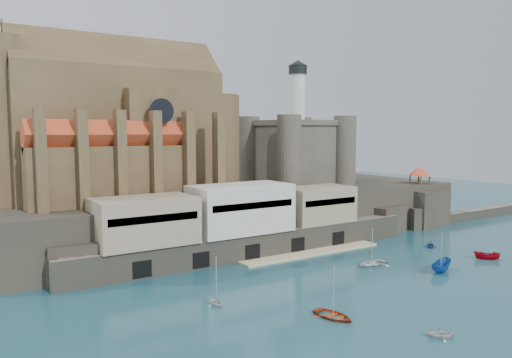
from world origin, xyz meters
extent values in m
plane|color=#194653|center=(0.00, 0.00, 0.00)|extent=(300.00, 300.00, 0.00)
cube|color=black|center=(0.00, 40.00, 5.00)|extent=(100.00, 34.00, 10.00)
cube|color=black|center=(-38.00, 23.50, 3.00)|extent=(9.00, 5.00, 6.00)
cube|color=black|center=(-22.00, 23.50, 3.00)|extent=(9.00, 5.00, 6.00)
cube|color=black|center=(-5.00, 23.50, 3.00)|extent=(9.00, 5.00, 6.00)
cube|color=black|center=(12.00, 23.50, 3.00)|extent=(9.00, 5.00, 6.00)
cube|color=black|center=(28.00, 23.50, 3.00)|extent=(9.00, 5.00, 6.00)
cube|color=#6B6556|center=(-8.00, 22.50, 2.25)|extent=(70.00, 6.00, 4.50)
cube|color=beige|center=(2.00, 18.00, 0.15)|extent=(30.00, 4.00, 0.40)
cube|color=black|center=(-30.00, 19.60, 1.60)|extent=(3.00, 0.40, 2.60)
cube|color=black|center=(-20.00, 19.60, 1.60)|extent=(3.00, 0.40, 2.60)
cube|color=black|center=(-10.00, 19.60, 1.60)|extent=(3.00, 0.40, 2.60)
cube|color=black|center=(0.00, 19.60, 1.60)|extent=(3.00, 0.40, 2.60)
cube|color=black|center=(10.00, 19.60, 1.60)|extent=(3.00, 0.40, 2.60)
cube|color=gray|center=(-28.00, 23.50, 8.25)|extent=(16.00, 9.00, 7.50)
cube|color=beige|center=(-10.00, 23.50, 8.75)|extent=(18.00, 9.00, 8.50)
cube|color=gray|center=(8.00, 23.50, 8.00)|extent=(14.00, 8.00, 7.00)
cube|color=#4E3D24|center=(-26.00, 42.00, 22.00)|extent=(38.00, 14.00, 24.00)
cube|color=#4E3D24|center=(-26.00, 42.00, 34.00)|extent=(38.00, 13.01, 13.01)
cylinder|color=#4E3D24|center=(-7.00, 42.00, 20.00)|extent=(14.00, 14.00, 20.00)
cube|color=#4E3D24|center=(-22.00, 42.00, 20.00)|extent=(10.00, 20.00, 20.00)
cube|color=#4E3D24|center=(-30.00, 32.50, 15.00)|extent=(28.00, 5.00, 10.00)
cube|color=#4E3D24|center=(-30.00, 51.50, 15.00)|extent=(28.00, 5.00, 10.00)
cube|color=#C34121|center=(-30.00, 32.50, 21.60)|extent=(28.00, 5.66, 5.66)
cube|color=#C34121|center=(-30.00, 51.50, 21.60)|extent=(28.00, 5.66, 5.66)
cube|color=#4E3D24|center=(-45.00, 42.00, 24.00)|extent=(4.00, 10.00, 28.00)
cylinder|color=black|center=(-22.00, 29.95, 26.00)|extent=(4.40, 0.30, 4.40)
cube|color=#4E3D24|center=(-42.00, 29.50, 18.00)|extent=(1.60, 2.20, 16.00)
cube|color=#4E3D24|center=(-35.80, 29.50, 18.00)|extent=(1.60, 2.20, 16.00)
cube|color=#4E3D24|center=(-29.60, 29.50, 18.00)|extent=(1.60, 2.20, 16.00)
cube|color=#4E3D24|center=(-23.40, 29.50, 18.00)|extent=(1.60, 2.20, 16.00)
cube|color=#4E3D24|center=(-17.20, 29.50, 18.00)|extent=(1.60, 2.20, 16.00)
cube|color=#4E3D24|center=(-11.00, 29.50, 18.00)|extent=(1.60, 2.20, 16.00)
cube|color=#433E34|center=(16.00, 41.00, 17.00)|extent=(16.00, 16.00, 14.00)
cube|color=#433E34|center=(16.00, 41.00, 24.40)|extent=(17.00, 17.00, 1.20)
cylinder|color=#433E34|center=(8.00, 33.00, 18.00)|extent=(5.20, 5.20, 16.00)
cylinder|color=#433E34|center=(24.00, 33.00, 18.00)|extent=(5.20, 5.20, 16.00)
cylinder|color=#433E34|center=(8.00, 49.00, 18.00)|extent=(5.20, 5.20, 16.00)
cylinder|color=#433E34|center=(24.00, 49.00, 18.00)|extent=(5.20, 5.20, 16.00)
cylinder|color=silver|center=(18.00, 43.00, 30.00)|extent=(3.60, 3.60, 12.00)
cylinder|color=black|center=(18.00, 43.00, 37.00)|extent=(4.40, 4.40, 2.00)
cone|color=black|center=(18.00, 43.00, 38.60)|extent=(4.60, 4.60, 1.40)
cube|color=black|center=(42.00, 26.00, 4.35)|extent=(12.00, 10.00, 8.70)
cube|color=black|center=(38.00, 23.00, 2.50)|extent=(6.00, 5.00, 5.00)
cube|color=black|center=(47.00, 28.00, 3.00)|extent=(5.00, 4.00, 6.00)
cube|color=#4E3D24|center=(42.00, 26.00, 8.85)|extent=(4.20, 4.20, 0.30)
cylinder|color=#4E3D24|center=(40.40, 24.40, 10.30)|extent=(0.36, 0.36, 3.20)
cylinder|color=#4E3D24|center=(43.60, 24.40, 10.30)|extent=(0.36, 0.36, 3.20)
cylinder|color=#4E3D24|center=(40.40, 27.60, 10.30)|extent=(0.36, 0.36, 3.20)
cylinder|color=#4E3D24|center=(43.60, 27.60, 10.30)|extent=(0.36, 0.36, 3.20)
pyramid|color=#C34121|center=(42.00, 26.00, 13.00)|extent=(6.40, 6.40, 2.20)
cube|color=#6B6556|center=(66.00, 24.00, 0.00)|extent=(40.00, 3.00, 2.40)
imported|color=#B13D17|center=(-16.26, -8.19, 0.00)|extent=(4.07, 1.76, 5.51)
imported|color=silver|center=(-10.43, -19.03, 0.00)|extent=(2.99, 3.24, 3.21)
imported|color=#114494|center=(11.66, -2.76, 0.00)|extent=(2.82, 2.78, 5.85)
imported|color=silver|center=(-26.01, 3.38, 0.00)|extent=(2.62, 1.66, 2.97)
imported|color=#A00212|center=(25.11, -2.29, 0.00)|extent=(2.38, 2.38, 4.42)
imported|color=silver|center=(5.17, 5.98, 0.00)|extent=(1.63, 4.50, 6.17)
imported|color=navy|center=(24.49, 9.07, 0.00)|extent=(3.05, 3.19, 3.19)
camera|label=1|loc=(-56.16, -51.90, 22.51)|focal=35.00mm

